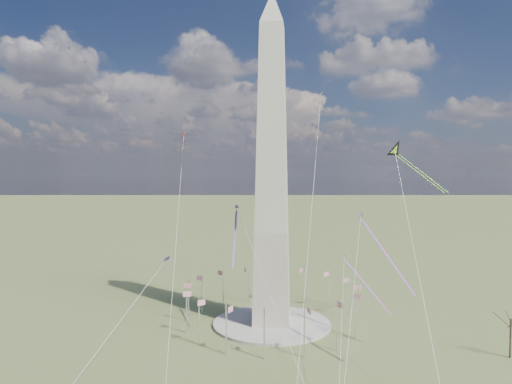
# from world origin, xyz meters

# --- Properties ---
(ground) EXTENTS (2000.00, 2000.00, 0.00)m
(ground) POSITION_xyz_m (0.00, 0.00, 0.00)
(ground) COLOR #5B6231
(ground) RESTS_ON ground
(plaza) EXTENTS (36.00, 36.00, 0.80)m
(plaza) POSITION_xyz_m (0.00, 0.00, 0.40)
(plaza) COLOR #B8B4A8
(plaza) RESTS_ON ground
(washington_monument) EXTENTS (15.56, 15.56, 100.00)m
(washington_monument) POSITION_xyz_m (0.00, 0.00, 47.95)
(washington_monument) COLOR #B9AC9B
(washington_monument) RESTS_ON plaza
(flagpole_ring) EXTENTS (54.40, 54.40, 13.00)m
(flagpole_ring) POSITION_xyz_m (-0.00, -0.00, 7.27)
(flagpole_ring) COLOR white
(flagpole_ring) RESTS_ON ground
(tree_near) EXTENTS (8.55, 8.55, 14.96)m
(tree_near) POSITION_xyz_m (61.47, -18.71, 10.67)
(tree_near) COLOR #4F4130
(tree_near) RESTS_ON ground
(kite_delta_black) EXTENTS (17.12, 17.17, 16.26)m
(kite_delta_black) POSITION_xyz_m (39.33, 11.72, 52.93)
(kite_delta_black) COLOR black
(kite_delta_black) RESTS_ON ground
(kite_diamond_purple) EXTENTS (2.43, 2.89, 8.49)m
(kite_diamond_purple) POSITION_xyz_m (-33.86, 3.08, 18.11)
(kite_diamond_purple) COLOR #461A78
(kite_diamond_purple) RESTS_ON ground
(kite_streamer_left) EXTENTS (10.68, 23.05, 16.75)m
(kite_streamer_left) POSITION_xyz_m (28.06, -20.72, 29.66)
(kite_streamer_left) COLOR #FE284B
(kite_streamer_left) RESTS_ON ground
(kite_streamer_mid) EXTENTS (3.83, 23.87, 16.39)m
(kite_streamer_mid) POSITION_xyz_m (-11.28, 0.75, 30.09)
(kite_streamer_mid) COLOR #FE284B
(kite_streamer_mid) RESTS_ON ground
(kite_streamer_right) EXTENTS (12.14, 16.54, 13.32)m
(kite_streamer_right) POSITION_xyz_m (25.70, -6.13, 16.85)
(kite_streamer_right) COLOR #FE284B
(kite_streamer_right) RESTS_ON ground
(kite_small_red) EXTENTS (1.55, 2.32, 4.95)m
(kite_small_red) POSITION_xyz_m (-36.09, 33.17, 60.84)
(kite_small_red) COLOR red
(kite_small_red) RESTS_ON ground
(kite_small_white) EXTENTS (1.27, 2.07, 4.73)m
(kite_small_white) POSITION_xyz_m (16.43, 51.57, 78.53)
(kite_small_white) COLOR silver
(kite_small_white) RESTS_ON ground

